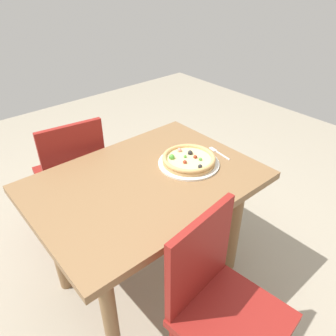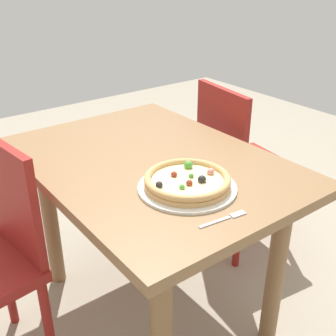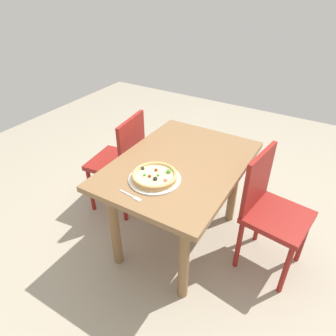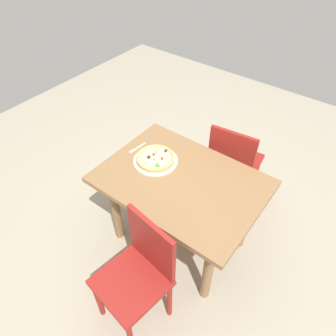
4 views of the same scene
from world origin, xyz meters
name	(u,v)px [view 4 (image 4 of 4)]	position (x,y,z in m)	size (l,w,h in m)	color
ground_plane	(179,239)	(0.00, 0.00, 0.00)	(6.00, 6.00, 0.00)	#9E937F
dining_table	(181,191)	(0.00, 0.00, 0.62)	(1.15, 0.83, 0.74)	olive
chair_near	(233,163)	(-0.11, -0.63, 0.50)	(0.45, 0.45, 0.90)	maroon
chair_far	(139,273)	(-0.13, 0.63, 0.50)	(0.45, 0.45, 0.90)	maroon
plate	(156,161)	(0.26, -0.04, 0.75)	(0.33, 0.33, 0.01)	silver
pizza	(155,158)	(0.26, -0.04, 0.77)	(0.29, 0.29, 0.05)	tan
fork	(136,148)	(0.47, -0.06, 0.74)	(0.04, 0.17, 0.00)	silver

